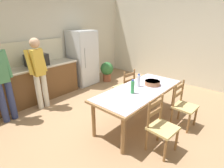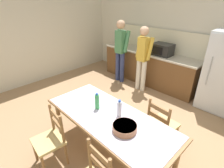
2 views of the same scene
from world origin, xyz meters
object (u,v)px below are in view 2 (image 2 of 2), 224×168
Objects in this scene: microwave at (162,49)px; chair_side_near_left at (50,140)px; bottle_off_centre at (119,109)px; chair_side_far_right at (161,125)px; dining_table at (109,120)px; person_at_sink at (120,49)px; person_at_counter at (143,56)px; serving_bowl at (125,127)px; bottle_near_centre at (97,101)px.

microwave is 0.55× the size of chair_side_near_left.
bottle_off_centre reaches higher than chair_side_far_right.
dining_table is 1.22× the size of person_at_sink.
chair_side_far_right is 0.52× the size of person_at_sink.
chair_side_near_left is 0.54× the size of person_at_counter.
person_at_counter is at bearing -115.46° from microwave.
bottle_off_centre is at bearing 59.93° from chair_side_near_left.
chair_side_near_left reaches higher than dining_table.
serving_bowl is (0.26, -0.18, -0.07)m from bottle_off_centre.
person_at_sink reaches higher than dining_table.
chair_side_far_right is 2.71m from person_at_sink.
microwave reaches higher than serving_bowl.
chair_side_far_right is 1.74m from chair_side_near_left.
dining_table is at bearing -1.43° from bottle_near_centre.
person_at_counter is (-0.95, 2.14, 0.27)m from dining_table.
bottle_near_centre reaches higher than dining_table.
chair_side_near_left is at bearing -86.40° from microwave.
bottle_off_centre is at bearing 44.50° from dining_table.
person_at_sink is at bearing 133.13° from serving_bowl.
microwave is 2.78m from dining_table.
bottle_off_centre is 0.84m from chair_side_far_right.
bottle_off_centre is 1.11m from chair_side_near_left.
person_at_counter is at bearing -91.50° from person_at_sink.
person_at_sink is 0.78m from person_at_counter.
microwave is 2.70m from bottle_near_centre.
person_at_counter is at bearing 120.78° from serving_bowl.
person_at_counter is (-1.44, 1.43, 0.50)m from chair_side_far_right.
chair_side_near_left is 0.52× the size of person_at_sink.
microwave is 3.45m from chair_side_near_left.
microwave reaches higher than chair_side_near_left.
person_at_counter is at bearing 107.82° from bottle_near_centre.
dining_table is 6.70× the size of serving_bowl.
dining_table is 0.25m from bottle_off_centre.
microwave is 1.56× the size of serving_bowl.
dining_table is 1.28× the size of person_at_counter.
bottle_off_centre is (0.37, 0.10, 0.00)m from bottle_near_centre.
microwave is at bearing 104.83° from dining_table.
microwave is 2.95m from serving_bowl.
microwave is at bearing 99.60° from chair_side_near_left.
bottle_off_centre is at bearing 63.71° from chair_side_far_right.
person_at_counter is (-0.69, 2.14, 0.07)m from bottle_near_centre.
microwave is at bearing 107.67° from bottle_off_centre.
microwave is 1.85× the size of bottle_near_centre.
chair_side_near_left is (-0.49, -0.72, -0.23)m from dining_table.
microwave is 1.14m from person_at_sink.
chair_side_near_left reaches higher than serving_bowl.
chair_side_near_left is (-0.99, -1.44, 0.00)m from chair_side_far_right.
bottle_near_centre is 0.30× the size of chair_side_near_left.
bottle_off_centre is at bearing 145.09° from serving_bowl.
chair_side_far_right is at bearing 81.18° from serving_bowl.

